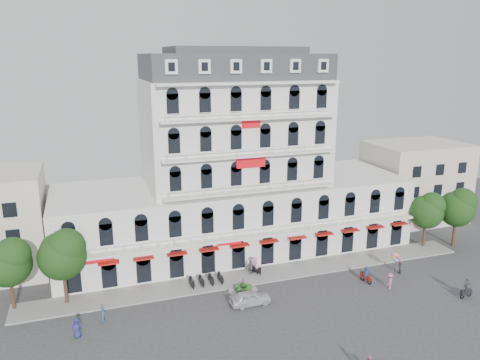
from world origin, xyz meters
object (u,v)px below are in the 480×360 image
object	(u,v)px
rider_center	(255,265)
balloon_vendor	(398,263)
rider_northeast	(467,288)
rider_east	(366,275)
parked_car	(250,298)

from	to	relation	value
rider_center	balloon_vendor	size ratio (longest dim) A/B	0.92
rider_northeast	rider_center	distance (m)	22.80
rider_east	rider_northeast	size ratio (longest dim) A/B	0.87
parked_car	rider_east	size ratio (longest dim) A/B	2.17
parked_car	rider_northeast	bearing A→B (deg)	-106.14
rider_northeast	rider_center	world-z (taller)	rider_northeast
rider_east	balloon_vendor	size ratio (longest dim) A/B	0.81
rider_center	parked_car	bearing A→B (deg)	-59.96
parked_car	balloon_vendor	xyz separation A→B (m)	(18.77, 1.05, 0.57)
rider_northeast	rider_center	xyz separation A→B (m)	(-19.21, 12.28, 0.06)
parked_car	rider_center	size ratio (longest dim) A/B	1.90
balloon_vendor	rider_center	bearing A→B (deg)	162.01
balloon_vendor	rider_northeast	bearing A→B (deg)	-65.17
rider_center	balloon_vendor	bearing A→B (deg)	36.61
parked_car	balloon_vendor	size ratio (longest dim) A/B	1.75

